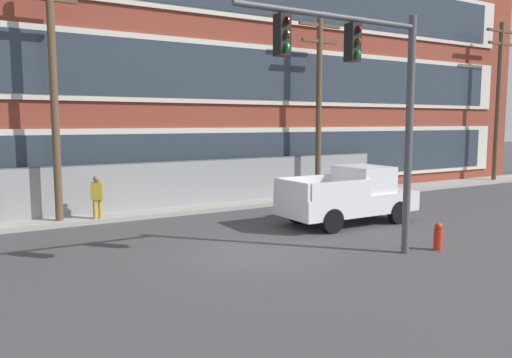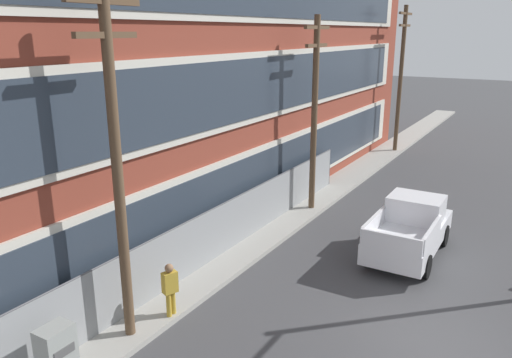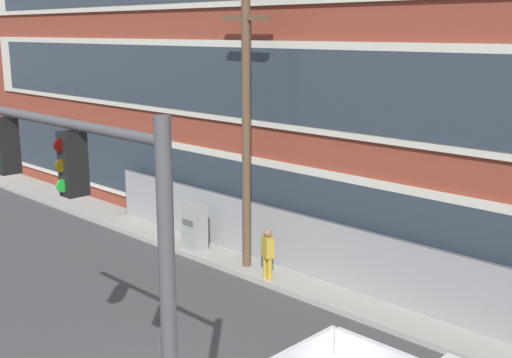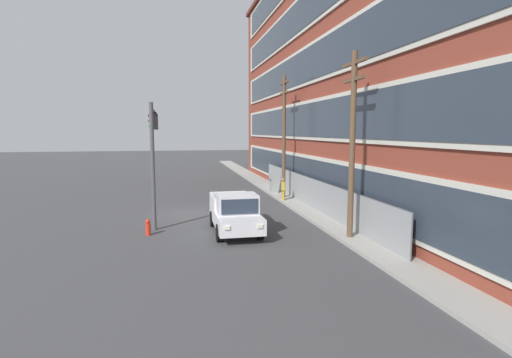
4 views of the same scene
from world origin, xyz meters
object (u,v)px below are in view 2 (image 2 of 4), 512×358
pedestrian_near_cabinet (170,288)px  pickup_truck_white (410,229)px  utility_pole_midblock (315,108)px  utility_pole_far_east (401,74)px  utility_pole_near_corner (116,160)px

pedestrian_near_cabinet → pickup_truck_white: bearing=-30.5°
utility_pole_midblock → utility_pole_far_east: (13.05, -0.07, 0.53)m
utility_pole_near_corner → pickup_truck_white: bearing=-28.8°
utility_pole_near_corner → utility_pole_far_east: utility_pole_far_east is taller
utility_pole_near_corner → pedestrian_near_cabinet: (1.21, -0.35, -3.82)m
utility_pole_far_east → utility_pole_midblock: bearing=179.7°
utility_pole_far_east → pickup_truck_white: bearing=-162.7°
pedestrian_near_cabinet → utility_pole_far_east: bearing=0.7°
utility_pole_midblock → pedestrian_near_cabinet: bearing=-178.0°
utility_pole_near_corner → utility_pole_far_east: size_ratio=0.95×
utility_pole_midblock → utility_pole_far_east: 13.06m
utility_pole_midblock → utility_pole_far_east: bearing=-0.3°
utility_pole_near_corner → utility_pole_midblock: utility_pole_near_corner is taller
pickup_truck_white → utility_pole_far_east: (15.37, 4.80, 4.17)m
pickup_truck_white → utility_pole_near_corner: size_ratio=0.57×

